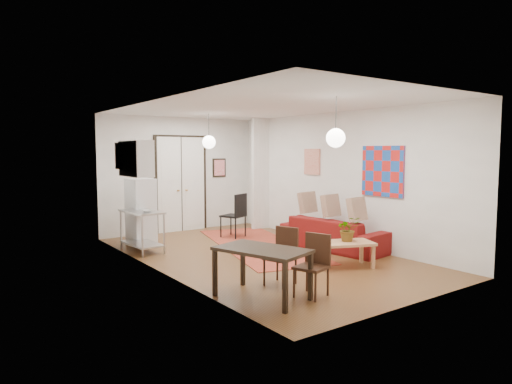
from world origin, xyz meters
TOP-DOWN VIEW (x-y plane):
  - floor at (0.00, 0.00)m, footprint 7.00×7.00m
  - ceiling at (0.00, 0.00)m, footprint 4.20×7.00m
  - wall_back at (0.00, 3.50)m, footprint 4.20×0.02m
  - wall_front at (0.00, -3.50)m, footprint 4.20×0.02m
  - wall_left at (-2.10, 0.00)m, footprint 0.02×7.00m
  - wall_right at (2.10, 0.00)m, footprint 0.02×7.00m
  - double_doors at (0.00, 3.46)m, footprint 1.44×0.06m
  - stub_partition at (1.85, 2.55)m, footprint 0.50×0.10m
  - wall_cabinet at (-1.92, 1.50)m, footprint 0.35×1.00m
  - painting_popart at (2.08, -1.25)m, footprint 0.05×1.00m
  - painting_abstract at (2.08, 0.80)m, footprint 0.05×0.50m
  - poster_back at (1.15, 3.47)m, footprint 0.40×0.03m
  - print_left at (-2.07, 2.00)m, footprint 0.03×0.44m
  - pendant_back at (0.00, 2.00)m, footprint 0.30×0.30m
  - pendant_front at (0.00, -2.00)m, footprint 0.30×0.30m
  - kilim_rug at (0.54, 0.81)m, footprint 2.69×4.56m
  - sofa at (1.59, -0.42)m, footprint 1.20×2.38m
  - coffee_table at (0.67, -1.58)m, footprint 1.16×0.91m
  - potted_plant at (0.77, -1.58)m, footprint 0.50×0.47m
  - kitchen_counter at (-1.75, 1.71)m, footprint 0.62×1.13m
  - bowl at (-1.75, 1.41)m, footprint 0.21×0.21m
  - soap_bottle at (-1.75, 1.96)m, footprint 0.09×0.08m
  - fridge at (-1.51, 2.35)m, footprint 0.58×0.58m
  - dining_table at (-1.52, -2.12)m, footprint 1.08×1.44m
  - dining_chair_near at (-0.92, -1.68)m, footprint 0.52×0.64m
  - dining_chair_far at (-0.92, -2.38)m, footprint 0.52×0.64m
  - black_side_chair at (0.60, 2.03)m, footprint 0.63×0.65m

SIDE VIEW (x-z plane):
  - floor at x=0.00m, z-range 0.00..0.00m
  - kilim_rug at x=0.54m, z-range 0.00..0.01m
  - sofa at x=1.59m, z-range 0.00..0.67m
  - coffee_table at x=0.67m, z-range 0.17..0.62m
  - dining_chair_near at x=-0.92m, z-range 0.07..0.94m
  - dining_chair_far at x=-0.92m, z-range 0.07..0.94m
  - kitchen_counter at x=-1.75m, z-range 0.11..0.95m
  - black_side_chair at x=0.60m, z-range 0.09..1.14m
  - dining_table at x=-1.52m, z-range 0.27..0.98m
  - potted_plant at x=0.77m, z-range 0.45..0.89m
  - fridge at x=-1.51m, z-range 0.00..1.45m
  - bowl at x=-1.75m, z-range 0.84..0.89m
  - soap_bottle at x=-1.75m, z-range 0.84..1.01m
  - double_doors at x=0.00m, z-range -0.05..2.45m
  - wall_back at x=0.00m, z-range 0.00..2.90m
  - wall_front at x=0.00m, z-range 0.00..2.90m
  - wall_left at x=-2.10m, z-range 0.00..2.90m
  - wall_right at x=2.10m, z-range 0.00..2.90m
  - stub_partition at x=1.85m, z-range 0.00..2.90m
  - poster_back at x=1.15m, z-range 1.35..1.85m
  - painting_popart at x=2.08m, z-range 1.15..2.15m
  - painting_abstract at x=2.08m, z-range 1.50..2.10m
  - wall_cabinet at x=-1.92m, z-range 1.55..2.25m
  - print_left at x=-2.07m, z-range 1.68..2.22m
  - pendant_back at x=0.00m, z-range 1.85..2.65m
  - pendant_front at x=0.00m, z-range 1.85..2.65m
  - ceiling at x=0.00m, z-range 2.89..2.91m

